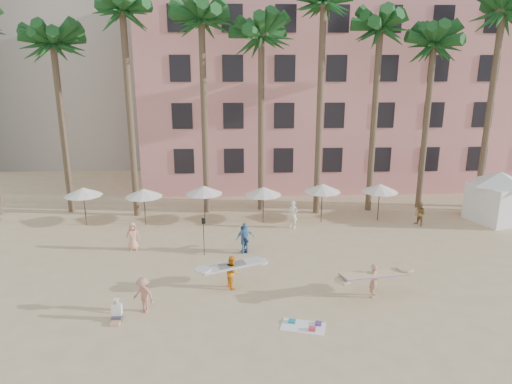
{
  "coord_description": "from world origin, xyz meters",
  "views": [
    {
      "loc": [
        -2.74,
        -17.11,
        10.47
      ],
      "look_at": [
        -1.77,
        6.0,
        4.0
      ],
      "focal_mm": 32.0,
      "sensor_mm": 36.0,
      "label": 1
    }
  ],
  "objects_px": {
    "carrier_yellow": "(374,278)",
    "pink_hotel": "(341,92)",
    "carrier_white": "(232,270)",
    "cabana": "(498,192)"
  },
  "relations": [
    {
      "from": "cabana",
      "to": "pink_hotel",
      "type": "bearing_deg",
      "value": 120.24
    },
    {
      "from": "pink_hotel",
      "to": "carrier_white",
      "type": "bearing_deg",
      "value": -113.7
    },
    {
      "from": "cabana",
      "to": "carrier_yellow",
      "type": "distance_m",
      "value": 15.46
    },
    {
      "from": "cabana",
      "to": "carrier_white",
      "type": "bearing_deg",
      "value": -153.54
    },
    {
      "from": "pink_hotel",
      "to": "cabana",
      "type": "height_order",
      "value": "pink_hotel"
    },
    {
      "from": "carrier_yellow",
      "to": "pink_hotel",
      "type": "bearing_deg",
      "value": 81.87
    },
    {
      "from": "cabana",
      "to": "carrier_yellow",
      "type": "bearing_deg",
      "value": -138.35
    },
    {
      "from": "cabana",
      "to": "carrier_yellow",
      "type": "xyz_separation_m",
      "value": [
        -11.52,
        -10.25,
        -1.12
      ]
    },
    {
      "from": "carrier_yellow",
      "to": "carrier_white",
      "type": "xyz_separation_m",
      "value": [
        -6.6,
        1.23,
        -0.07
      ]
    },
    {
      "from": "cabana",
      "to": "carrier_yellow",
      "type": "height_order",
      "value": "cabana"
    }
  ]
}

